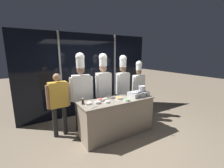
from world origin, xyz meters
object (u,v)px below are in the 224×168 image
(prep_bowl_onion, at_px, (105,99))
(prep_bowl_carrots, at_px, (119,98))
(prep_bowl_shrimp, at_px, (98,102))
(chef_line, at_px, (123,82))
(stock_pot, at_px, (142,88))
(person_guest, at_px, (58,99))
(chef_head, at_px, (81,87))
(prep_bowl_mushrooms, at_px, (109,97))
(chef_pastry, at_px, (138,83))
(squeeze_bottle_soy, at_px, (83,101))
(prep_bowl_scallions, at_px, (127,100))
(portable_stove, at_px, (139,94))
(frying_pan, at_px, (135,91))
(prep_bowl_garlic, at_px, (107,102))
(prep_bowl_chicken, at_px, (88,103))
(serving_spoon_slotted, at_px, (95,106))
(prep_bowl_bell_pepper, at_px, (100,100))
(chef_sous, at_px, (103,83))

(prep_bowl_onion, height_order, prep_bowl_carrots, prep_bowl_onion)
(prep_bowl_shrimp, bearing_deg, chef_line, 31.55)
(stock_pot, relative_size, person_guest, 0.13)
(chef_head, bearing_deg, prep_bowl_mushrooms, 149.57)
(chef_pastry, bearing_deg, prep_bowl_carrots, 30.49)
(squeeze_bottle_soy, relative_size, prep_bowl_scallions, 1.13)
(squeeze_bottle_soy, relative_size, chef_head, 0.08)
(squeeze_bottle_soy, bearing_deg, portable_stove, -5.16)
(chef_pastry, bearing_deg, frying_pan, 45.81)
(prep_bowl_shrimp, relative_size, prep_bowl_carrots, 0.84)
(squeeze_bottle_soy, xyz_separation_m, chef_pastry, (2.16, 0.61, 0.07))
(chef_head, bearing_deg, prep_bowl_garlic, 125.35)
(frying_pan, relative_size, stock_pot, 2.15)
(portable_stove, height_order, chef_line, chef_line)
(stock_pot, height_order, squeeze_bottle_soy, stock_pot)
(prep_bowl_carrots, relative_size, chef_line, 0.08)
(prep_bowl_onion, height_order, prep_bowl_scallions, prep_bowl_onion)
(prep_bowl_garlic, xyz_separation_m, prep_bowl_shrimp, (-0.22, 0.06, 0.01))
(prep_bowl_chicken, xyz_separation_m, serving_spoon_slotted, (0.06, -0.24, -0.01))
(chef_head, bearing_deg, person_guest, 10.92)
(prep_bowl_onion, relative_size, prep_bowl_carrots, 0.60)
(frying_pan, bearing_deg, prep_bowl_onion, 168.92)
(portable_stove, distance_m, prep_bowl_onion, 0.95)
(portable_stove, height_order, prep_bowl_onion, portable_stove)
(prep_bowl_garlic, relative_size, prep_bowl_bell_pepper, 0.75)
(portable_stove, bearing_deg, prep_bowl_chicken, 176.43)
(frying_pan, height_order, chef_head, chef_head)
(stock_pot, xyz_separation_m, prep_bowl_bell_pepper, (-1.19, 0.14, -0.17))
(prep_bowl_scallions, distance_m, chef_pastry, 1.49)
(frying_pan, xyz_separation_m, chef_head, (-1.22, 0.72, 0.11))
(stock_pot, distance_m, serving_spoon_slotted, 1.49)
(chef_pastry, bearing_deg, prep_bowl_onion, 21.54)
(prep_bowl_garlic, distance_m, chef_line, 1.33)
(stock_pot, distance_m, prep_bowl_mushrooms, 0.94)
(prep_bowl_onion, bearing_deg, prep_bowl_mushrooms, 22.63)
(frying_pan, xyz_separation_m, prep_bowl_chicken, (-1.30, 0.09, -0.13))
(chef_pastry, bearing_deg, chef_line, -1.39)
(frying_pan, xyz_separation_m, prep_bowl_garlic, (-0.88, -0.04, -0.12))
(person_guest, relative_size, chef_pastry, 0.87)
(prep_bowl_carrots, bearing_deg, person_guest, 152.84)
(portable_stove, distance_m, prep_bowl_bell_pepper, 1.09)
(stock_pot, bearing_deg, prep_bowl_bell_pepper, 173.16)
(frying_pan, relative_size, chef_pastry, 0.25)
(chef_line, bearing_deg, chef_sous, 0.64)
(prep_bowl_scallions, distance_m, serving_spoon_slotted, 0.83)
(squeeze_bottle_soy, relative_size, person_guest, 0.10)
(prep_bowl_mushrooms, height_order, prep_bowl_chicken, prep_bowl_mushrooms)
(prep_bowl_onion, bearing_deg, prep_bowl_scallions, -39.24)
(stock_pot, distance_m, prep_bowl_shrimp, 1.34)
(prep_bowl_garlic, distance_m, prep_bowl_carrots, 0.40)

